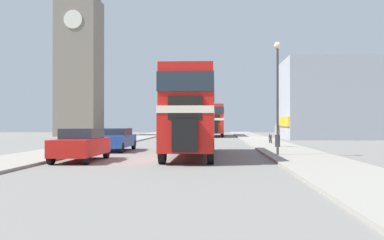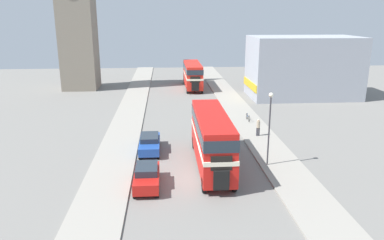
% 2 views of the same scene
% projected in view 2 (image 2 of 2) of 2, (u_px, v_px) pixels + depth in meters
% --- Properties ---
extents(ground_plane, '(120.00, 120.00, 0.00)m').
position_uv_depth(ground_plane, '(200.00, 180.00, 27.37)').
color(ground_plane, slate).
extents(sidewalk_right, '(3.50, 120.00, 0.12)m').
position_uv_depth(sidewalk_right, '(290.00, 177.00, 27.83)').
color(sidewalk_right, gray).
rests_on(sidewalk_right, ground_plane).
extents(sidewalk_left, '(3.50, 120.00, 0.12)m').
position_uv_depth(sidewalk_left, '(107.00, 182.00, 26.88)').
color(sidewalk_left, gray).
rests_on(sidewalk_left, ground_plane).
extents(double_decker_bus, '(2.37, 10.67, 4.31)m').
position_uv_depth(double_decker_bus, '(212.00, 136.00, 29.13)').
color(double_decker_bus, red).
rests_on(double_decker_bus, ground_plane).
extents(bus_distant, '(2.53, 10.75, 4.05)m').
position_uv_depth(bus_distant, '(193.00, 73.00, 60.84)').
color(bus_distant, red).
rests_on(bus_distant, ground_plane).
extents(car_parked_near, '(1.72, 4.18, 1.51)m').
position_uv_depth(car_parked_near, '(147.00, 176.00, 26.19)').
color(car_parked_near, red).
rests_on(car_parked_near, ground_plane).
extents(car_parked_mid, '(1.74, 4.62, 1.43)m').
position_uv_depth(car_parked_mid, '(150.00, 143.00, 33.00)').
color(car_parked_mid, '#1E479E').
rests_on(car_parked_mid, ground_plane).
extents(pedestrian_walking, '(0.34, 0.34, 1.70)m').
position_uv_depth(pedestrian_walking, '(258.00, 126.00, 36.72)').
color(pedestrian_walking, '#282833').
rests_on(pedestrian_walking, sidewalk_right).
extents(bicycle_on_pavement, '(0.05, 1.76, 0.78)m').
position_uv_depth(bicycle_on_pavement, '(248.00, 117.00, 42.17)').
color(bicycle_on_pavement, black).
rests_on(bicycle_on_pavement, sidewalk_right).
extents(street_lamp, '(0.36, 0.36, 5.86)m').
position_uv_depth(street_lamp, '(270.00, 118.00, 28.84)').
color(street_lamp, '#38383D').
rests_on(street_lamp, sidewalk_right).
extents(shop_building_block, '(15.33, 8.39, 8.67)m').
position_uv_depth(shop_building_block, '(303.00, 67.00, 53.87)').
color(shop_building_block, '#999EA8').
rests_on(shop_building_block, ground_plane).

